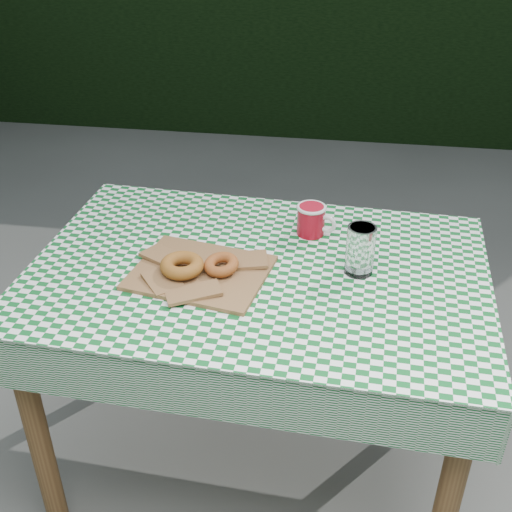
% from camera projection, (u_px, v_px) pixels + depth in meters
% --- Properties ---
extents(ground, '(60.00, 60.00, 0.00)m').
position_uv_depth(ground, '(241.00, 464.00, 2.09)').
color(ground, '#50504B').
rests_on(ground, ground).
extents(table, '(1.22, 0.85, 0.75)m').
position_uv_depth(table, '(257.00, 377.00, 1.89)').
color(table, brown).
rests_on(table, ground).
extents(tablecloth, '(1.24, 0.87, 0.01)m').
position_uv_depth(tablecloth, '(258.00, 269.00, 1.69)').
color(tablecloth, '#0D5420').
rests_on(tablecloth, table).
extents(paper_bag, '(0.38, 0.33, 0.02)m').
position_uv_depth(paper_bag, '(200.00, 271.00, 1.66)').
color(paper_bag, olive).
rests_on(paper_bag, tablecloth).
extents(bagel_front, '(0.14, 0.14, 0.04)m').
position_uv_depth(bagel_front, '(182.00, 265.00, 1.64)').
color(bagel_front, brown).
rests_on(bagel_front, paper_bag).
extents(bagel_back, '(0.13, 0.13, 0.03)m').
position_uv_depth(bagel_back, '(221.00, 265.00, 1.65)').
color(bagel_back, '#A55722').
rests_on(bagel_back, paper_bag).
extents(coffee_mug, '(0.20, 0.20, 0.09)m').
position_uv_depth(coffee_mug, '(311.00, 220.00, 1.83)').
color(coffee_mug, maroon).
rests_on(coffee_mug, tablecloth).
extents(drinking_glass, '(0.08, 0.08, 0.13)m').
position_uv_depth(drinking_glass, '(360.00, 250.00, 1.64)').
color(drinking_glass, white).
rests_on(drinking_glass, tablecloth).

